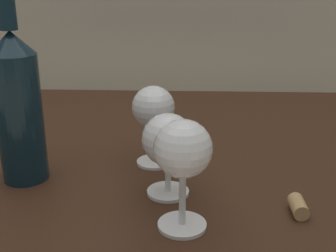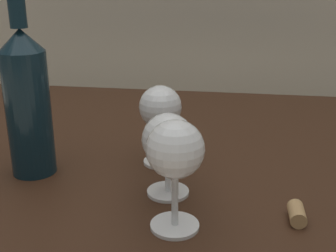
# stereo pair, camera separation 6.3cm
# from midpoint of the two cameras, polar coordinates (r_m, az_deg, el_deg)

# --- Properties ---
(dining_table) EXTENTS (1.26, 0.80, 0.70)m
(dining_table) POSITION_cam_midpoint_polar(r_m,az_deg,el_deg) (0.88, -4.21, -8.11)
(dining_table) COLOR #382114
(dining_table) RESTS_ON ground_plane
(wine_glass_white) EXTENTS (0.07, 0.07, 0.15)m
(wine_glass_white) POSITION_cam_midpoint_polar(r_m,az_deg,el_deg) (0.54, -1.35, -3.37)
(wine_glass_white) COLOR white
(wine_glass_white) RESTS_ON dining_table
(wine_glass_pinot) EXTENTS (0.08, 0.08, 0.13)m
(wine_glass_pinot) POSITION_cam_midpoint_polar(r_m,az_deg,el_deg) (0.64, -2.83, -2.02)
(wine_glass_pinot) COLOR white
(wine_glass_pinot) RESTS_ON dining_table
(wine_glass_rose) EXTENTS (0.07, 0.07, 0.14)m
(wine_glass_rose) POSITION_cam_midpoint_polar(r_m,az_deg,el_deg) (0.74, -4.36, 2.04)
(wine_glass_rose) COLOR white
(wine_glass_rose) RESTS_ON dining_table
(wine_bottle) EXTENTS (0.07, 0.07, 0.31)m
(wine_bottle) POSITION_cam_midpoint_polar(r_m,az_deg,el_deg) (0.72, -21.26, 2.63)
(wine_bottle) COLOR #0F232D
(wine_bottle) RESTS_ON dining_table
(cork) EXTENTS (0.02, 0.04, 0.02)m
(cork) POSITION_cam_midpoint_polar(r_m,az_deg,el_deg) (0.63, 13.80, -10.17)
(cork) COLOR tan
(cork) RESTS_ON dining_table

